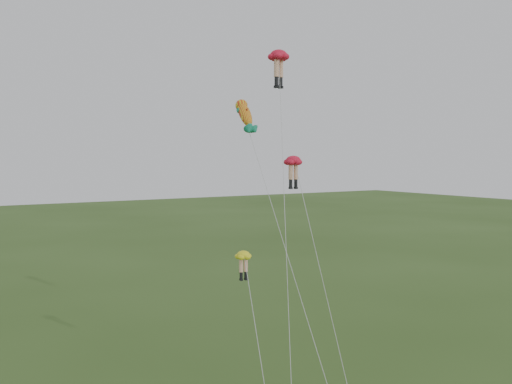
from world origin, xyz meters
TOP-DOWN VIEW (x-y plane):
  - legs_kite_red_high at (6.28, 11.32)m, footprint 8.47×13.30m
  - legs_kite_red_mid at (4.21, 6.42)m, footprint 2.00×8.09m
  - legs_kite_yellow at (-1.51, 3.27)m, footprint 2.59×6.76m
  - fish_kite at (2.28, 9.50)m, footprint 2.44×13.64m

SIDE VIEW (x-z plane):
  - legs_kite_yellow at x=-1.51m, z-range 3.53..11.99m
  - legs_kite_red_mid at x=4.21m, z-range 6.17..20.04m
  - fish_kite at x=2.28m, z-range 7.64..25.63m
  - legs_kite_red_high at x=6.28m, z-range 10.01..31.77m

